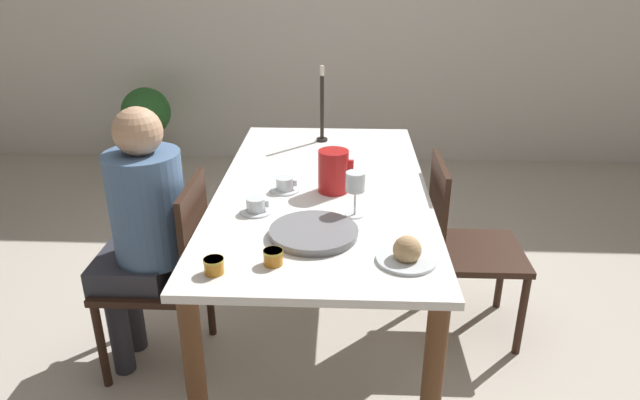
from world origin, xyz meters
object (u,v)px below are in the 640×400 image
object	(u,v)px
serving_tray	(314,233)
jam_jar_red	(273,256)
bread_plate	(407,253)
jam_jar_amber	(214,265)
red_pitcher	(333,171)
potted_plant	(147,118)
chair_opposite	(462,244)
teacup_near_person	(256,206)
teacup_across	(285,185)
candlestick_tall	(322,111)
wine_glass_water	(355,184)
person_seated	(142,222)
chair_person_side	(168,270)

from	to	relation	value
serving_tray	jam_jar_red	distance (m)	0.24
bread_plate	jam_jar_amber	size ratio (longest dim) A/B	3.02
red_pitcher	potted_plant	size ratio (longest dim) A/B	0.26
chair_opposite	serving_tray	size ratio (longest dim) A/B	2.66
chair_opposite	teacup_near_person	xyz separation A→B (m)	(-0.89, -0.32, 0.32)
teacup_across	red_pitcher	bearing A→B (deg)	1.46
teacup_across	potted_plant	world-z (taller)	teacup_across
chair_opposite	teacup_across	bearing A→B (deg)	-82.91
teacup_near_person	candlestick_tall	distance (m)	0.96
red_pitcher	candlestick_tall	size ratio (longest dim) A/B	0.46
wine_glass_water	chair_opposite	bearing A→B (deg)	33.52
potted_plant	red_pitcher	bearing A→B (deg)	-54.32
teacup_across	candlestick_tall	distance (m)	0.73
wine_glass_water	teacup_near_person	world-z (taller)	wine_glass_water
serving_tray	candlestick_tall	bearing A→B (deg)	90.80
wine_glass_water	potted_plant	bearing A→B (deg)	124.34
person_seated	jam_jar_amber	distance (m)	0.65
potted_plant	jam_jar_red	bearing A→B (deg)	-63.85
jam_jar_red	candlestick_tall	world-z (taller)	candlestick_tall
person_seated	jam_jar_amber	size ratio (longest dim) A/B	17.44
jam_jar_amber	jam_jar_red	distance (m)	0.19
jam_jar_amber	candlestick_tall	distance (m)	1.43
teacup_near_person	chair_person_side	bearing A→B (deg)	175.40
person_seated	teacup_near_person	size ratio (longest dim) A/B	9.14
wine_glass_water	chair_person_side	bearing A→B (deg)	176.65
chair_person_side	person_seated	bearing A→B (deg)	92.61
bread_plate	jam_jar_red	size ratio (longest dim) A/B	3.02
teacup_near_person	wine_glass_water	bearing A→B (deg)	-2.08
serving_tray	bread_plate	size ratio (longest dim) A/B	1.59
teacup_across	candlestick_tall	world-z (taller)	candlestick_tall
wine_glass_water	jam_jar_amber	bearing A→B (deg)	-135.22
jam_jar_red	candlestick_tall	distance (m)	1.34
potted_plant	teacup_near_person	bearing A→B (deg)	-62.30
chair_opposite	jam_jar_amber	xyz separation A→B (m)	(-0.96, -0.79, 0.32)
bread_plate	potted_plant	distance (m)	3.31
chair_opposite	teacup_near_person	distance (m)	1.00
teacup_across	serving_tray	xyz separation A→B (m)	(0.15, -0.42, -0.01)
candlestick_tall	person_seated	bearing A→B (deg)	-127.89
chair_opposite	wine_glass_water	distance (m)	0.74
serving_tray	jam_jar_amber	world-z (taller)	jam_jar_amber
red_pitcher	teacup_near_person	world-z (taller)	red_pitcher
chair_opposite	bread_plate	world-z (taller)	chair_opposite
serving_tray	candlestick_tall	size ratio (longest dim) A/B	0.80
red_pitcher	potted_plant	distance (m)	2.69
red_pitcher	teacup_across	xyz separation A→B (m)	(-0.21, -0.01, -0.07)
chair_opposite	chair_person_side	bearing A→B (deg)	-77.30
chair_person_side	candlestick_tall	distance (m)	1.18
chair_person_side	jam_jar_red	distance (m)	0.74
wine_glass_water	red_pitcher	bearing A→B (deg)	110.32
chair_opposite	red_pitcher	distance (m)	0.72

